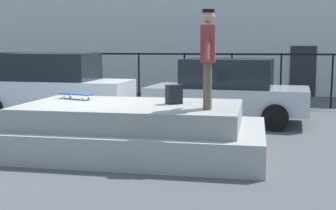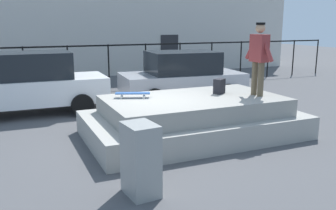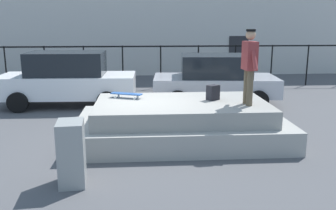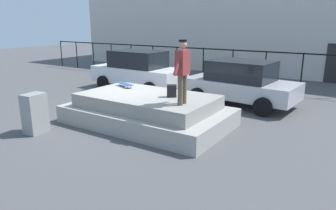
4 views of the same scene
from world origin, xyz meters
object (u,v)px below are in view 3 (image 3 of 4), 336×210
Objects in this scene: skateboarder at (249,62)px; utility_box at (72,153)px; backpack at (213,92)px; car_white_sedan_near at (68,79)px; car_silver_sedan_mid at (215,79)px; skateboard at (126,94)px.

skateboarder is 4.33m from utility_box.
backpack is 5.55m from car_white_sedan_near.
car_silver_sedan_mid reaches higher than backpack.
skateboarder is 0.40× the size of car_silver_sedan_mid.
skateboard is at bearing 68.34° from utility_box.
skateboarder is at bearing 23.04° from utility_box.
car_white_sedan_near is at bearing 105.63° from backpack.
skateboarder is 0.38× the size of car_white_sedan_near.
utility_box is (-2.94, -2.53, -0.54)m from backpack.
utility_box is at bearing -78.80° from car_white_sedan_near.
car_white_sedan_near is at bearing 138.87° from skateboarder.
backpack reaches higher than skateboard.
backpack is 0.08× the size of car_white_sedan_near.
backpack is 3.91m from utility_box.
car_silver_sedan_mid reaches higher than utility_box.
car_silver_sedan_mid is (2.86, 3.28, -0.17)m from skateboard.
skateboard is at bearing 161.65° from skateboarder.
car_white_sedan_near is (-2.07, 3.32, -0.12)m from skateboard.
car_white_sedan_near is 6.33m from utility_box.
skateboarder is 4.34m from car_silver_sedan_mid.
backpack is at bearing -41.39° from car_white_sedan_near.
car_silver_sedan_mid is at bearing 88.94° from skateboarder.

